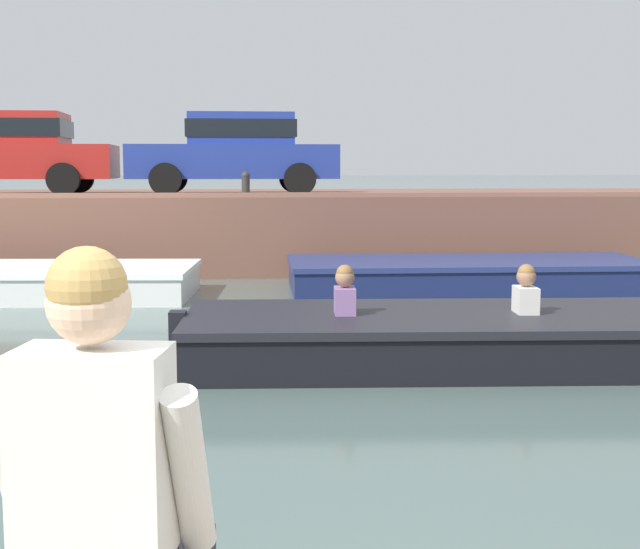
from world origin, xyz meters
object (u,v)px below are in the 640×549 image
object	(u,v)px
boat_moored_central_navy	(485,274)
mooring_bollard_mid	(246,183)
motorboat_passing	(472,338)
car_leftmost_red	(1,150)
person_seated_left	(101,485)
car_left_inner_blue	(236,150)

from	to	relation	value
boat_moored_central_navy	mooring_bollard_mid	world-z (taller)	mooring_bollard_mid
motorboat_passing	car_leftmost_red	size ratio (longest dim) A/B	1.43
motorboat_passing	car_leftmost_red	world-z (taller)	car_leftmost_red
boat_moored_central_navy	person_seated_left	world-z (taller)	person_seated_left
motorboat_passing	car_left_inner_blue	distance (m)	9.50
boat_moored_central_navy	motorboat_passing	xyz separation A→B (m)	(-1.56, -5.27, 0.02)
car_left_inner_blue	motorboat_passing	bearing A→B (deg)	-75.04
car_left_inner_blue	mooring_bollard_mid	world-z (taller)	car_left_inner_blue
boat_moored_central_navy	motorboat_passing	bearing A→B (deg)	-106.46
boat_moored_central_navy	person_seated_left	size ratio (longest dim) A/B	7.00
car_leftmost_red	person_seated_left	size ratio (longest dim) A/B	4.58
motorboat_passing	person_seated_left	distance (m)	6.89
motorboat_passing	mooring_bollard_mid	distance (m)	7.57
motorboat_passing	mooring_bollard_mid	size ratio (longest dim) A/B	14.17
car_leftmost_red	person_seated_left	world-z (taller)	car_leftmost_red
mooring_bollard_mid	car_left_inner_blue	bearing A→B (deg)	95.51
mooring_bollard_mid	person_seated_left	size ratio (longest dim) A/B	0.46
motorboat_passing	person_seated_left	size ratio (longest dim) A/B	6.54
motorboat_passing	car_left_inner_blue	world-z (taller)	car_left_inner_blue
boat_moored_central_navy	car_left_inner_blue	world-z (taller)	car_left_inner_blue
car_left_inner_blue	boat_moored_central_navy	bearing A→B (deg)	-43.11
boat_moored_central_navy	car_left_inner_blue	xyz separation A→B (m)	(-3.95, 3.70, 2.02)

